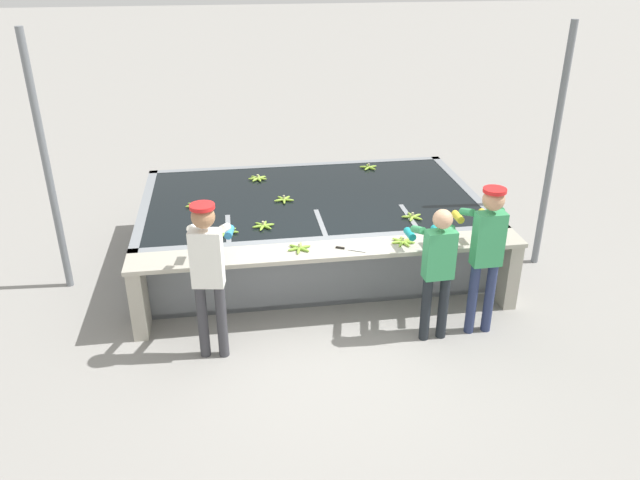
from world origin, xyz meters
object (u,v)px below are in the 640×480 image
object	(u,v)px
banana_bunch_floating_1	(284,199)
banana_bunch_ledge_1	(299,248)
banana_bunch_ledge_0	(403,242)
knife_0	(346,249)
banana_bunch_floating_6	(369,167)
banana_bunch_floating_3	(227,232)
worker_1	(437,263)
support_post_left	(47,168)
banana_bunch_floating_0	(263,226)
worker_0	(208,265)
worker_2	(486,246)
support_post_right	(553,151)
banana_bunch_floating_4	(258,178)
banana_bunch_floating_5	(196,205)
banana_bunch_floating_2	(412,217)

from	to	relation	value
banana_bunch_floating_1	banana_bunch_ledge_1	bearing A→B (deg)	-89.10
banana_bunch_ledge_0	knife_0	size ratio (longest dim) A/B	0.86
banana_bunch_floating_6	banana_bunch_floating_3	bearing A→B (deg)	-137.22
worker_1	support_post_left	size ratio (longest dim) A/B	0.49
banana_bunch_floating_0	banana_bunch_floating_6	size ratio (longest dim) A/B	1.02
worker_0	banana_bunch_floating_1	size ratio (longest dim) A/B	6.33
worker_2	banana_bunch_floating_3	bearing A→B (deg)	157.57
support_post_right	banana_bunch_floating_4	bearing A→B (deg)	158.51
banana_bunch_ledge_1	banana_bunch_ledge_0	bearing A→B (deg)	-0.72
banana_bunch_floating_6	banana_bunch_floating_5	bearing A→B (deg)	-156.19
banana_bunch_floating_1	banana_bunch_floating_2	bearing A→B (deg)	-28.11
banana_bunch_floating_5	knife_0	world-z (taller)	banana_bunch_floating_5
banana_bunch_floating_1	banana_bunch_floating_0	bearing A→B (deg)	-112.51
banana_bunch_floating_2	banana_bunch_ledge_1	size ratio (longest dim) A/B	0.98
worker_0	banana_bunch_floating_1	distance (m)	2.29
banana_bunch_ledge_0	knife_0	distance (m)	0.68
banana_bunch_floating_4	support_post_left	distance (m)	2.88
banana_bunch_floating_2	support_post_left	distance (m)	4.45
banana_bunch_floating_5	support_post_right	xyz separation A→B (m)	(4.57, -0.56, 0.69)
banana_bunch_ledge_0	support_post_left	size ratio (longest dim) A/B	0.09
banana_bunch_ledge_0	support_post_right	bearing A→B (deg)	22.64
banana_bunch_ledge_0	support_post_right	distance (m)	2.47
banana_bunch_floating_5	knife_0	xyz separation A→B (m)	(1.70, -1.53, -0.01)
banana_bunch_floating_4	support_post_right	xyz separation A→B (m)	(3.71, -1.46, 0.69)
banana_bunch_floating_3	support_post_left	distance (m)	2.26
worker_0	banana_bunch_floating_6	world-z (taller)	worker_0
banana_bunch_floating_1	banana_bunch_floating_2	size ratio (longest dim) A/B	1.01
banana_bunch_floating_1	banana_bunch_floating_3	world-z (taller)	same
banana_bunch_floating_2	banana_bunch_floating_4	distance (m)	2.49
worker_0	worker_1	xyz separation A→B (m)	(2.41, -0.03, -0.15)
banana_bunch_ledge_0	knife_0	bearing A→B (deg)	-174.95
worker_1	worker_2	distance (m)	0.57
banana_bunch_floating_5	support_post_left	distance (m)	1.83
banana_bunch_ledge_0	banana_bunch_floating_6	bearing A→B (deg)	85.89
banana_bunch_floating_0	banana_bunch_floating_1	distance (m)	0.87
banana_bunch_floating_0	banana_bunch_ledge_0	world-z (taller)	banana_bunch_ledge_0
worker_2	banana_bunch_floating_3	world-z (taller)	worker_2
support_post_left	support_post_right	world-z (taller)	same
banana_bunch_ledge_0	worker_1	bearing A→B (deg)	-70.39
worker_1	banana_bunch_floating_3	size ratio (longest dim) A/B	5.54
banana_bunch_ledge_1	banana_bunch_floating_3	bearing A→B (deg)	144.28
worker_1	worker_2	size ratio (longest dim) A/B	0.90
banana_bunch_floating_1	knife_0	xyz separation A→B (m)	(0.55, -1.56, -0.01)
worker_1	banana_bunch_floating_2	world-z (taller)	worker_1
worker_0	support_post_right	bearing A→B (deg)	18.64
banana_bunch_floating_2	support_post_left	bearing A→B (deg)	173.06
support_post_left	knife_0	bearing A→B (deg)	-20.61
worker_1	support_post_left	distance (m)	4.68
worker_1	knife_0	xyz separation A→B (m)	(-0.89, 0.54, -0.02)
banana_bunch_ledge_0	banana_bunch_floating_2	bearing A→B (deg)	65.23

